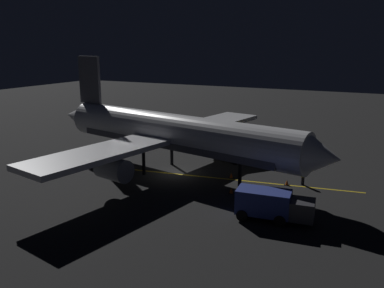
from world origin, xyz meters
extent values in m
cube|color=black|center=(0.00, 0.00, -0.10)|extent=(180.00, 180.00, 0.20)
cube|color=gold|center=(-0.48, 4.00, 0.00)|extent=(4.99, 29.64, 0.01)
cylinder|color=white|center=(0.00, 0.00, 4.54)|extent=(9.19, 29.29, 3.86)
cube|color=#4C4C56|center=(0.00, 0.00, 3.48)|extent=(8.19, 24.97, 0.69)
cone|color=white|center=(2.91, 15.43, 4.54)|extent=(4.29, 3.73, 3.78)
cone|color=white|center=(-3.02, -15.99, 4.54)|extent=(4.27, 5.19, 3.47)
cube|color=#4C4C56|center=(-2.51, -13.31, 9.33)|extent=(1.02, 3.60, 5.73)
cube|color=white|center=(-9.25, 0.27, 3.96)|extent=(15.06, 7.39, 0.50)
cylinder|color=slate|center=(-8.32, 1.31, 2.56)|extent=(2.66, 3.53, 2.10)
cube|color=white|center=(8.71, -3.12, 3.96)|extent=(15.06, 7.39, 0.50)
cylinder|color=slate|center=(8.23, -1.81, 2.56)|extent=(2.66, 3.53, 2.10)
cylinder|color=black|center=(1.48, 7.86, 1.31)|extent=(0.42, 0.42, 2.61)
cylinder|color=black|center=(-2.73, -1.98, 1.31)|extent=(0.42, 0.42, 2.61)
cylinder|color=black|center=(1.82, -2.84, 1.31)|extent=(0.42, 0.42, 2.61)
cube|color=navy|center=(6.96, 11.81, 1.42)|extent=(2.54, 4.39, 1.95)
cube|color=#38383D|center=(6.64, 14.79, 1.20)|extent=(2.18, 2.00, 1.50)
cylinder|color=black|center=(6.80, 13.27, 0.45)|extent=(2.39, 1.14, 0.90)
cylinder|color=black|center=(7.12, 10.35, 0.45)|extent=(2.39, 1.14, 0.90)
cube|color=gold|center=(-7.84, 4.83, 1.51)|extent=(4.84, 4.53, 2.11)
cube|color=#38383D|center=(-10.28, 6.86, 1.20)|extent=(2.66, 2.69, 1.50)
cylinder|color=black|center=(-9.06, 5.85, 0.45)|extent=(2.17, 2.35, 0.90)
cylinder|color=black|center=(-6.62, 3.81, 0.45)|extent=(2.17, 2.35, 0.90)
cylinder|color=black|center=(-2.48, 13.02, 0.42)|extent=(0.32, 0.32, 0.85)
cylinder|color=yellow|center=(-2.48, 13.02, 1.18)|extent=(0.40, 0.40, 0.65)
sphere|color=tan|center=(-2.48, 13.02, 1.62)|extent=(0.24, 0.24, 0.24)
cone|color=#EA590F|center=(0.90, 9.20, 0.28)|extent=(0.36, 0.36, 0.55)
cube|color=black|center=(0.90, 9.20, 0.01)|extent=(0.50, 0.50, 0.03)
cone|color=#EA590F|center=(-1.32, 5.92, 0.28)|extent=(0.36, 0.36, 0.55)
cube|color=black|center=(-1.32, 5.92, 0.01)|extent=(0.50, 0.50, 0.03)
cone|color=#EA590F|center=(2.86, 7.53, 0.28)|extent=(0.36, 0.36, 0.55)
cube|color=black|center=(2.86, 7.53, 0.01)|extent=(0.50, 0.50, 0.03)
cone|color=#EA590F|center=(-1.71, 11.65, 0.28)|extent=(0.36, 0.36, 0.55)
cube|color=black|center=(-1.71, 11.65, 0.01)|extent=(0.50, 0.50, 0.03)
camera|label=1|loc=(35.68, 19.87, 13.40)|focal=37.11mm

